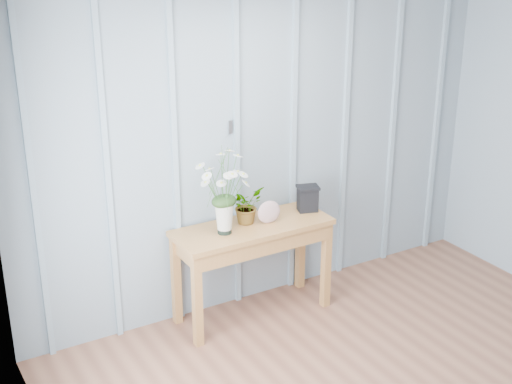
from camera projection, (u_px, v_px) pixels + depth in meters
room_shell at (385, 85)px, 4.07m from camera, size 4.00×4.50×2.50m
sideboard at (253, 239)px, 5.31m from camera, size 1.20×0.45×0.75m
daisy_vase at (224, 181)px, 5.00m from camera, size 0.45×0.34×0.64m
spider_plant at (246, 205)px, 5.27m from camera, size 0.31×0.29×0.28m
felt_disc_vessel at (269, 212)px, 5.28m from camera, size 0.18×0.08×0.18m
carved_box at (308, 198)px, 5.49m from camera, size 0.20×0.17×0.20m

